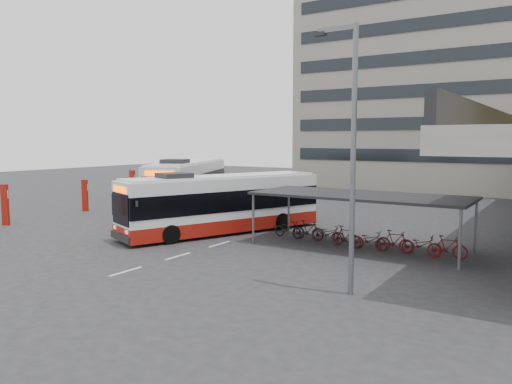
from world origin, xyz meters
The scene contains 11 objects.
ground centered at (0.00, 0.00, 0.00)m, with size 120.00×120.00×0.00m, color #28282B.
bike_shelter centered at (8.47, 3.00, 1.30)m, with size 10.00×4.00×2.54m.
office_block centered at (6.00, 36.00, 12.50)m, with size 30.00×15.00×25.00m, color gray.
road_markings centered at (2.50, -3.00, 0.01)m, with size 0.15×7.60×0.01m.
bus_main centered at (0.79, 2.57, 1.57)m, with size 6.65×11.54×3.39m.
bus_teal centered at (-7.16, 9.09, 1.75)m, with size 7.78×12.74×3.77m.
pedestrian centered at (-5.73, 5.08, 0.92)m, with size 0.67×0.44×1.83m, color black.
lamp_post centered at (10.79, -3.98, 4.96)m, with size 1.53×0.24×8.71m.
sign_totem_south centered at (-11.49, -2.51, 1.27)m, with size 0.53×0.26×2.45m.
sign_totem_mid centered at (-12.39, 3.94, 1.17)m, with size 0.48×0.26×2.26m.
sign_totem_north centered at (-12.77, 8.83, 1.37)m, with size 0.58×0.22×2.67m.
Camera 1 is at (16.93, -19.14, 5.08)m, focal length 35.00 mm.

